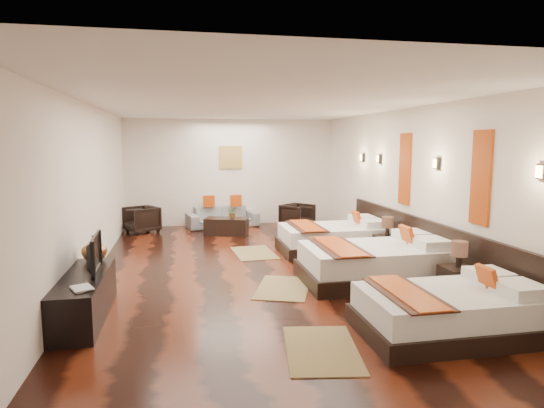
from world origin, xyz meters
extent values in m
cube|color=black|center=(0.00, 0.00, 0.00)|extent=(5.50, 9.50, 0.01)
cube|color=white|center=(0.00, 0.00, 2.80)|extent=(5.50, 9.50, 0.01)
cube|color=silver|center=(0.00, 4.75, 1.40)|extent=(5.50, 0.01, 2.80)
cube|color=silver|center=(-2.75, 0.00, 1.40)|extent=(0.01, 9.50, 2.80)
cube|color=silver|center=(2.75, 0.00, 1.40)|extent=(0.01, 9.50, 2.80)
cube|color=black|center=(2.71, -0.80, 0.45)|extent=(0.08, 6.60, 0.90)
cube|color=black|center=(1.67, -2.94, 0.11)|extent=(2.02, 1.25, 0.21)
cube|color=white|center=(1.67, -2.94, 0.36)|extent=(1.92, 1.15, 0.29)
cube|color=#B9410D|center=(2.15, -2.94, 0.62)|extent=(0.15, 0.31, 0.31)
cube|color=#38190F|center=(1.14, -2.94, 0.51)|extent=(0.53, 1.27, 0.02)
cube|color=#B9410D|center=(1.14, -2.94, 0.52)|extent=(0.37, 1.27, 0.02)
cube|color=black|center=(1.67, -0.88, 0.12)|extent=(2.29, 1.42, 0.24)
cube|color=white|center=(1.67, -0.88, 0.40)|extent=(2.18, 1.31, 0.33)
cube|color=#B9410D|center=(2.22, -0.88, 0.70)|extent=(0.17, 0.35, 0.35)
cube|color=#38190F|center=(1.07, -0.88, 0.58)|extent=(0.60, 1.44, 0.02)
cube|color=#B9410D|center=(1.07, -0.88, 0.59)|extent=(0.41, 1.44, 0.02)
cube|color=black|center=(1.67, 1.18, 0.11)|extent=(2.13, 1.32, 0.22)
cube|color=white|center=(1.67, 1.18, 0.37)|extent=(2.02, 1.21, 0.30)
cube|color=#B9410D|center=(2.18, 1.18, 0.65)|extent=(0.16, 0.32, 0.33)
cube|color=#38190F|center=(1.11, 1.18, 0.54)|extent=(0.56, 1.34, 0.02)
cube|color=#B9410D|center=(1.11, 1.18, 0.55)|extent=(0.38, 1.34, 0.02)
cube|color=black|center=(2.44, -1.93, 0.23)|extent=(0.42, 0.42, 0.47)
cylinder|color=black|center=(2.44, -1.93, 0.56)|extent=(0.07, 0.07, 0.19)
cylinder|color=#3F2619|center=(2.44, -1.93, 0.73)|extent=(0.22, 0.22, 0.21)
cube|color=black|center=(2.44, 0.34, 0.23)|extent=(0.41, 0.41, 0.46)
cylinder|color=black|center=(2.44, 0.34, 0.55)|extent=(0.07, 0.07, 0.18)
cylinder|color=#3F2619|center=(2.44, 0.34, 0.72)|extent=(0.22, 0.22, 0.20)
cube|color=olive|center=(0.13, -3.07, 0.01)|extent=(0.93, 1.30, 0.01)
cube|color=olive|center=(0.18, -0.95, 0.01)|extent=(1.11, 1.38, 0.01)
cube|color=olive|center=(0.09, 1.34, 0.01)|extent=(0.83, 1.25, 0.01)
cube|color=black|center=(-2.50, -1.65, 0.28)|extent=(0.50, 1.80, 0.55)
imported|color=black|center=(-2.45, -1.50, 0.78)|extent=(0.15, 0.82, 0.47)
imported|color=black|center=(-2.50, -2.28, 0.56)|extent=(0.31, 0.34, 0.03)
imported|color=brown|center=(-2.50, -0.91, 0.73)|extent=(0.35, 0.35, 0.35)
imported|color=slate|center=(-0.27, 4.38, 0.27)|extent=(1.93, 1.07, 0.53)
imported|color=black|center=(-2.27, 3.97, 0.32)|extent=(0.97, 0.96, 0.65)
imported|color=black|center=(1.58, 3.74, 0.32)|extent=(0.98, 0.98, 0.64)
cube|color=black|center=(-0.27, 3.33, 0.20)|extent=(1.11, 0.78, 0.40)
imported|color=#2F5F1F|center=(-0.12, 3.30, 0.53)|extent=(0.30, 0.28, 0.27)
cube|color=#D86014|center=(2.73, -1.90, 1.70)|extent=(0.04, 0.40, 1.30)
cube|color=#D86014|center=(2.73, 0.30, 1.70)|extent=(0.04, 0.40, 1.30)
cube|color=black|center=(2.71, -3.00, 1.85)|extent=(0.06, 0.12, 0.18)
cube|color=#FFD18C|center=(2.68, -3.00, 1.85)|extent=(0.02, 0.10, 0.14)
cube|color=black|center=(2.71, -0.80, 1.85)|extent=(0.06, 0.12, 0.18)
cube|color=#FFD18C|center=(2.68, -0.80, 1.85)|extent=(0.02, 0.10, 0.14)
cube|color=black|center=(2.71, 1.40, 1.85)|extent=(0.06, 0.12, 0.18)
cube|color=#FFD18C|center=(2.68, 1.40, 1.85)|extent=(0.02, 0.10, 0.14)
cube|color=black|center=(2.71, 2.30, 1.85)|extent=(0.06, 0.12, 0.18)
cube|color=#FFD18C|center=(2.68, 2.30, 1.85)|extent=(0.02, 0.10, 0.14)
cube|color=#AD873F|center=(0.00, 4.73, 1.80)|extent=(0.60, 0.04, 0.60)
camera|label=1|loc=(-1.27, -7.53, 2.17)|focal=30.50mm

